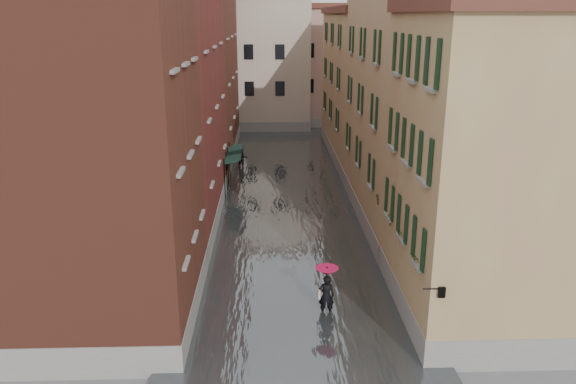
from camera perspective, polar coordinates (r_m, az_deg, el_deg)
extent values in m
plane|color=slate|center=(24.70, 0.79, -9.94)|extent=(120.00, 120.00, 0.00)
cube|color=#4E5457|center=(36.68, -0.15, -0.38)|extent=(10.00, 60.00, 0.20)
cube|color=brown|center=(21.32, -18.05, 3.39)|extent=(6.00, 8.00, 13.00)
cube|color=maroon|center=(31.86, -12.74, 7.83)|extent=(6.00, 14.00, 12.50)
cube|color=brown|center=(46.47, -9.44, 11.90)|extent=(6.00, 16.00, 14.00)
cube|color=#A57855|center=(22.19, 19.49, 1.77)|extent=(6.00, 8.00, 11.50)
cube|color=tan|center=(32.29, 12.72, 8.41)|extent=(6.00, 14.00, 13.00)
cube|color=#A57855|center=(46.92, 8.14, 10.48)|extent=(6.00, 16.00, 11.50)
cube|color=beige|center=(60.11, -3.84, 12.86)|extent=(12.00, 9.00, 13.00)
cube|color=#A87F76|center=(62.51, 4.70, 12.56)|extent=(10.00, 9.00, 12.00)
cube|color=#142E25|center=(36.90, -5.57, 3.60)|extent=(1.09, 3.02, 0.31)
cylinder|color=black|center=(35.78, -6.46, 1.22)|extent=(0.06, 0.06, 2.80)
cylinder|color=black|center=(38.68, -6.13, 2.48)|extent=(0.06, 0.06, 2.80)
cube|color=#142E25|center=(38.67, -5.41, 4.26)|extent=(1.09, 3.04, 0.31)
cylinder|color=black|center=(37.52, -6.25, 2.00)|extent=(0.06, 0.06, 2.80)
cylinder|color=black|center=(40.45, -5.95, 3.16)|extent=(0.06, 0.06, 2.80)
cylinder|color=black|center=(18.64, 14.44, -9.51)|extent=(0.60, 0.05, 0.05)
cube|color=black|center=(18.77, 15.31, -9.73)|extent=(0.22, 0.22, 0.35)
cube|color=beige|center=(18.77, 15.31, -9.73)|extent=(0.14, 0.14, 0.24)
cube|color=brown|center=(20.15, 13.28, -7.12)|extent=(0.22, 0.85, 0.18)
imported|color=#265926|center=(19.99, 13.37, -6.03)|extent=(0.59, 0.51, 0.66)
cube|color=brown|center=(22.29, 11.73, -4.56)|extent=(0.22, 0.85, 0.18)
imported|color=#265926|center=(22.13, 11.79, -3.56)|extent=(0.59, 0.51, 0.66)
cube|color=brown|center=(24.09, 10.66, -2.79)|extent=(0.22, 0.85, 0.18)
imported|color=#265926|center=(23.95, 10.71, -1.85)|extent=(0.59, 0.51, 0.66)
cube|color=brown|center=(26.59, 9.43, -0.77)|extent=(0.22, 0.85, 0.18)
imported|color=#265926|center=(26.46, 9.48, 0.10)|extent=(0.59, 0.51, 0.66)
imported|color=black|center=(22.47, 3.91, -10.46)|extent=(0.66, 0.46, 1.73)
cube|color=beige|center=(22.45, 3.18, -10.23)|extent=(0.08, 0.30, 0.38)
cylinder|color=black|center=(22.24, 3.94, -9.36)|extent=(0.02, 0.02, 1.00)
cone|color=#CC0D46|center=(21.99, 3.97, -8.03)|extent=(0.93, 0.93, 0.28)
imported|color=black|center=(43.37, -4.67, 3.42)|extent=(0.99, 0.88, 1.69)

